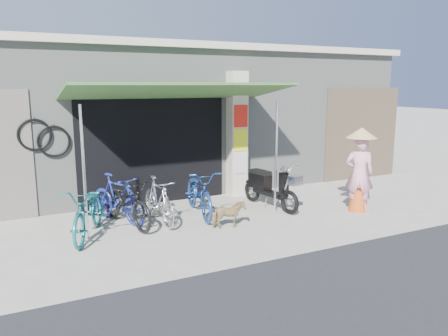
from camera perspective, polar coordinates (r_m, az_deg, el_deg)
name	(u,v)px	position (r m, az deg, el deg)	size (l,w,h in m)	color
ground	(256,227)	(8.44, 4.26, -7.72)	(80.00, 80.00, 0.00)	#B0A99F
bicycle_shop	(167,115)	(12.68, -7.45, 6.90)	(12.30, 5.30, 3.66)	gray
shop_pillar	(236,134)	(10.62, 1.64, 4.42)	(0.42, 0.44, 3.00)	beige
awning	(180,93)	(9.09, -5.82, 9.72)	(4.60, 1.88, 2.72)	#345F2A
neighbour_right	(362,134)	(13.19, 17.53, 4.31)	(2.60, 0.06, 2.60)	brown
bike_teal	(89,211)	(8.12, -17.23, -5.41)	(0.63, 1.81, 0.95)	#186D6F
bike_blue	(118,198)	(8.85, -13.69, -3.88)	(0.45, 1.60, 0.96)	navy
bike_black	(126,202)	(8.60, -12.63, -4.30)	(0.63, 1.81, 0.95)	black
bike_silver	(158,200)	(8.66, -8.56, -4.18)	(0.43, 1.51, 0.91)	silver
bike_navy	(199,192)	(9.08, -3.23, -3.13)	(0.65, 1.88, 0.99)	navy
street_dog	(228,215)	(8.28, 0.59, -6.14)	(0.29, 0.63, 0.53)	tan
moped	(269,187)	(9.70, 5.87, -2.49)	(0.56, 1.76, 1.00)	black
nun	(359,171)	(9.69, 17.27, -0.32)	(0.70, 0.68, 1.81)	pink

